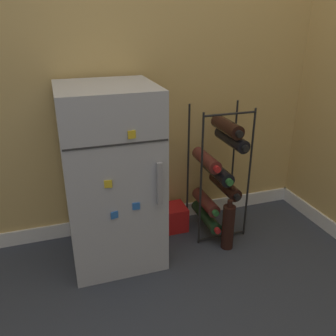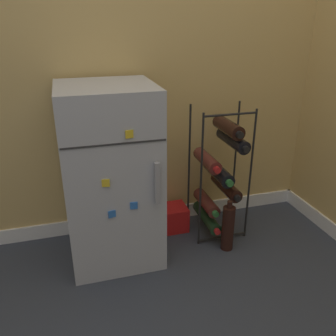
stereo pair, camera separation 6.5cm
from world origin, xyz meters
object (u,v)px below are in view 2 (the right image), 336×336
soda_box (169,218)px  loose_bottle_floor (228,228)px  wine_rack (219,173)px  mini_fridge (111,176)px

soda_box → loose_bottle_floor: bearing=-48.2°
wine_rack → loose_bottle_floor: size_ratio=2.57×
loose_bottle_floor → wine_rack: bearing=87.9°
mini_fridge → wine_rack: 0.63m
soda_box → loose_bottle_floor: loose_bottle_floor is taller
wine_rack → loose_bottle_floor: (-0.01, -0.18, -0.26)m
mini_fridge → loose_bottle_floor: size_ratio=3.07×
wine_rack → soda_box: size_ratio=3.71×
mini_fridge → wine_rack: bearing=2.9°
loose_bottle_floor → soda_box: bearing=131.8°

